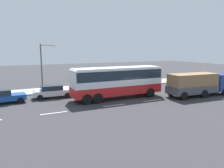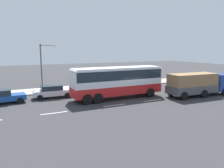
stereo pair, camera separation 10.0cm
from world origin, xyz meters
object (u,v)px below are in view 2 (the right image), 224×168
cargo_truck (198,83)px  car_white_minivan (202,83)px  car_silver_hatch (52,91)px  street_lamp (43,64)px  car_blue_saloon (1,96)px  pedestrian_near_curb (148,77)px  coach_bus (117,79)px

cargo_truck → car_white_minivan: bearing=39.1°
cargo_truck → car_silver_hatch: cargo_truck is taller
cargo_truck → street_lamp: bearing=152.0°
car_blue_saloon → car_silver_hatch: bearing=2.5°
car_blue_saloon → pedestrian_near_curb: bearing=7.8°
car_silver_hatch → pedestrian_near_curb: (16.37, 3.55, 0.33)m
street_lamp → car_silver_hatch: bearing=-82.2°
car_blue_saloon → pedestrian_near_curb: size_ratio=2.75×
car_silver_hatch → street_lamp: street_lamp is taller
cargo_truck → car_blue_saloon: 22.59m
cargo_truck → pedestrian_near_curb: size_ratio=4.96×
pedestrian_near_curb → car_silver_hatch: bearing=-142.9°
coach_bus → pedestrian_near_curb: 12.05m
pedestrian_near_curb → coach_bus: bearing=-118.3°
car_white_minivan → pedestrian_near_curb: pedestrian_near_curb is taller
pedestrian_near_curb → street_lamp: 17.01m
car_silver_hatch → pedestrian_near_curb: size_ratio=2.63×
car_white_minivan → street_lamp: 22.53m
cargo_truck → car_blue_saloon: bearing=166.4°
cargo_truck → pedestrian_near_curb: (0.14, 10.43, -0.43)m
car_blue_saloon → car_white_minivan: bearing=-9.0°
car_blue_saloon → street_lamp: bearing=32.4°
coach_bus → car_silver_hatch: coach_bus is taller
car_white_minivan → pedestrian_near_curb: (-4.60, 6.95, 0.30)m
coach_bus → pedestrian_near_curb: (9.60, 7.20, -1.12)m
coach_bus → street_lamp: street_lamp is taller
coach_bus → car_white_minivan: (14.20, 0.25, -1.42)m
car_white_minivan → car_blue_saloon: bearing=170.0°
coach_bus → street_lamp: 9.93m
cargo_truck → coach_bus: bearing=163.9°
car_silver_hatch → car_blue_saloon: (-5.43, -0.50, -0.00)m
car_white_minivan → pedestrian_near_curb: bearing=119.8°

